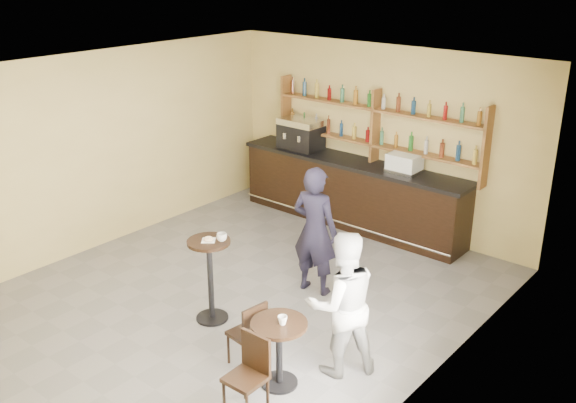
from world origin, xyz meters
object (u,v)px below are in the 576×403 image
Objects in this scene: chair_west at (246,333)px; chair_south at (245,378)px; bar_counter at (351,193)px; man_main at (315,231)px; cafe_table at (279,354)px; pedestal_table at (211,280)px; espresso_machine at (301,134)px; patron_second at (342,304)px; pastry_case at (404,163)px.

chair_west is 0.95× the size of chair_south.
chair_south is (2.09, -4.96, -0.16)m from bar_counter.
man_main is 2.22× the size of chair_west.
chair_south reaches higher than cafe_table.
pedestal_table is at bearing 145.73° from chair_south.
espresso_machine is (-1.16, 0.00, 0.88)m from bar_counter.
patron_second is at bearing 61.72° from cafe_table.
cafe_table is at bearing 93.67° from chair_south.
espresso_machine is 5.16m from patron_second.
pastry_case is 0.46× the size of pedestal_table.
man_main is 2.12× the size of chair_south.
man_main is (2.17, -2.37, -0.54)m from espresso_machine.
pastry_case is at bearing 103.13° from cafe_table.
patron_second reaches higher than chair_south.
chair_south is at bearing -56.36° from espresso_machine.
pastry_case is 0.30× the size of patron_second.
espresso_machine reaches higher than bar_counter.
patron_second is (1.40, -1.31, -0.06)m from man_main.
pedestal_table is 0.61× the size of man_main.
chair_west is (1.49, -4.31, -0.18)m from bar_counter.
bar_counter is at bearing -179.18° from pastry_case.
patron_second is at bearing -68.64° from pastry_case.
cafe_table is (3.21, -4.36, -1.08)m from espresso_machine.
pastry_case is at bearing 0.33° from espresso_machine.
chair_west is at bearing -83.00° from pastry_case.
man_main is 2.06m from chair_west.
espresso_machine reaches higher than pedestal_table.
bar_counter is at bearing 111.80° from chair_south.
chair_south is at bearing -67.11° from bar_counter.
espresso_machine reaches higher than patron_second.
pastry_case is 4.43m from chair_west.
chair_west is (-0.55, 0.05, 0.02)m from cafe_table.
bar_counter reaches higher than chair_south.
bar_counter is 5.66× the size of espresso_machine.
chair_south reaches higher than chair_west.
espresso_machine is at bearing 126.37° from cafe_table.
man_main is (0.56, 1.51, 0.36)m from pedestal_table.
patron_second reaches higher than pastry_case.
bar_counter is 5.49× the size of cafe_table.
man_main reaches higher than cafe_table.
pedestal_table is 1.98m from chair_south.
bar_counter is 8.39× the size of pastry_case.
pedestal_table is 1.68m from cafe_table.
patron_second is at bearing 5.66° from pedestal_table.
pastry_case is at bearing -123.37° from patron_second.
man_main is at bearing 117.65° from cafe_table.
chair_south is at bearing -33.18° from pedestal_table.
man_main is (-0.02, -2.37, -0.42)m from pastry_case.
man_main reaches higher than patron_second.
bar_counter is at bearing 0.33° from espresso_machine.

